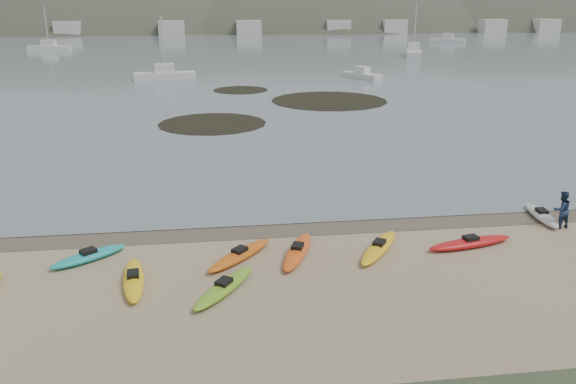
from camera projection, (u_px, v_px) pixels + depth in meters
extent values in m
plane|color=tan|center=(288.00, 225.00, 24.45)|extent=(600.00, 600.00, 0.00)
plane|color=brown|center=(289.00, 227.00, 24.17)|extent=(60.00, 60.00, 0.00)
plane|color=slate|center=(216.00, 19.00, 305.95)|extent=(1200.00, 1200.00, 0.00)
ellipsoid|color=#72B223|center=(224.00, 287.00, 18.73)|extent=(2.50, 3.21, 0.34)
ellipsoid|color=yellow|center=(134.00, 280.00, 19.26)|extent=(1.11, 3.39, 0.34)
ellipsoid|color=yellow|center=(379.00, 247.00, 21.77)|extent=(2.63, 3.36, 0.34)
ellipsoid|color=beige|center=(541.00, 215.00, 25.05)|extent=(1.06, 3.14, 0.34)
ellipsoid|color=#1AA5A3|center=(89.00, 256.00, 21.02)|extent=(2.83, 2.32, 0.34)
ellipsoid|color=#D55E12|center=(240.00, 255.00, 21.13)|extent=(2.89, 3.08, 0.34)
ellipsoid|color=#EF5614|center=(298.00, 251.00, 21.44)|extent=(1.95, 3.57, 0.34)
ellipsoid|color=red|center=(470.00, 243.00, 22.19)|extent=(3.81, 1.46, 0.34)
imported|color=navy|center=(562.00, 210.00, 23.87)|extent=(0.88, 0.73, 1.64)
cylinder|color=black|center=(212.00, 124.00, 44.43)|extent=(8.53, 8.53, 0.04)
cylinder|color=black|center=(329.00, 101.00, 54.66)|extent=(11.29, 11.29, 0.04)
cylinder|color=black|center=(241.00, 90.00, 61.08)|extent=(5.97, 5.97, 0.04)
cube|color=silver|center=(165.00, 76.00, 69.10)|extent=(7.60, 3.01, 1.04)
cube|color=silver|center=(362.00, 76.00, 70.12)|extent=(4.34, 5.68, 0.80)
cube|color=silver|center=(413.00, 53.00, 98.00)|extent=(4.88, 9.17, 1.24)
cube|color=silver|center=(49.00, 48.00, 109.09)|extent=(8.19, 3.14, 1.12)
cube|color=silver|center=(447.00, 40.00, 130.59)|extent=(7.98, 5.94, 1.11)
ellipsoid|color=#384235|center=(99.00, 79.00, 207.67)|extent=(220.00, 120.00, 80.00)
ellipsoid|color=#384235|center=(314.00, 69.00, 212.01)|extent=(200.00, 110.00, 68.00)
ellipsoid|color=#384235|center=(512.00, 68.00, 232.49)|extent=(230.00, 130.00, 76.00)
cube|color=beige|center=(69.00, 29.00, 154.67)|extent=(7.00, 5.00, 4.00)
cube|color=beige|center=(157.00, 28.00, 157.64)|extent=(7.00, 5.00, 4.00)
cube|color=beige|center=(243.00, 28.00, 160.61)|extent=(7.00, 5.00, 4.00)
cube|color=beige|center=(325.00, 27.00, 163.58)|extent=(7.00, 5.00, 4.00)
cube|color=beige|center=(404.00, 27.00, 166.55)|extent=(7.00, 5.00, 4.00)
cube|color=beige|center=(481.00, 26.00, 169.52)|extent=(7.00, 5.00, 4.00)
cube|color=beige|center=(555.00, 26.00, 172.49)|extent=(7.00, 5.00, 4.00)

